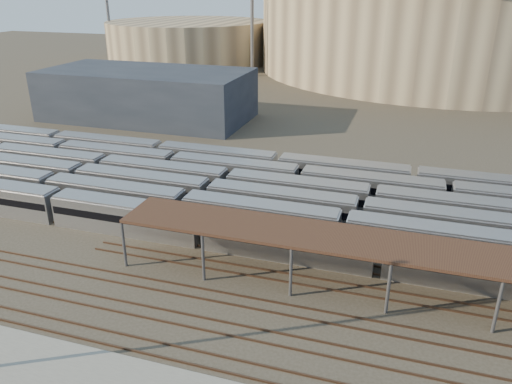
% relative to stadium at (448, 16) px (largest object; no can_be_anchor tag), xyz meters
% --- Properties ---
extents(ground, '(420.00, 420.00, 0.00)m').
position_rel_stadium_xyz_m(ground, '(-25.00, -140.00, -16.47)').
color(ground, '#383026').
rests_on(ground, ground).
extents(subway_trains, '(123.08, 23.90, 3.60)m').
position_rel_stadium_xyz_m(subway_trains, '(-27.28, -121.50, -14.67)').
color(subway_trains, silver).
rests_on(subway_trains, ground).
extents(inspection_shed, '(60.30, 6.00, 5.30)m').
position_rel_stadium_xyz_m(inspection_shed, '(-3.00, -136.00, -11.49)').
color(inspection_shed, '#5B5B60').
rests_on(inspection_shed, ground).
extents(empty_tracks, '(170.00, 9.62, 0.18)m').
position_rel_stadium_xyz_m(empty_tracks, '(-25.00, -145.00, -16.38)').
color(empty_tracks, '#4C3323').
rests_on(empty_tracks, ground).
extents(stadium, '(124.00, 124.00, 32.50)m').
position_rel_stadium_xyz_m(stadium, '(0.00, 0.00, 0.00)').
color(stadium, tan).
rests_on(stadium, ground).
extents(secondary_arena, '(56.00, 56.00, 14.00)m').
position_rel_stadium_xyz_m(secondary_arena, '(-85.00, -10.00, -9.47)').
color(secondary_arena, tan).
rests_on(secondary_arena, ground).
extents(service_building, '(42.00, 20.00, 10.00)m').
position_rel_stadium_xyz_m(service_building, '(-60.00, -85.00, -11.47)').
color(service_building, '#1E232D').
rests_on(service_building, ground).
extents(floodlight_0, '(4.00, 1.00, 38.40)m').
position_rel_stadium_xyz_m(floodlight_0, '(-55.00, -30.00, 4.18)').
color(floodlight_0, '#5B5B60').
rests_on(floodlight_0, ground).
extents(floodlight_1, '(4.00, 1.00, 38.40)m').
position_rel_stadium_xyz_m(floodlight_1, '(-110.00, -20.00, 4.18)').
color(floodlight_1, '#5B5B60').
rests_on(floodlight_1, ground).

